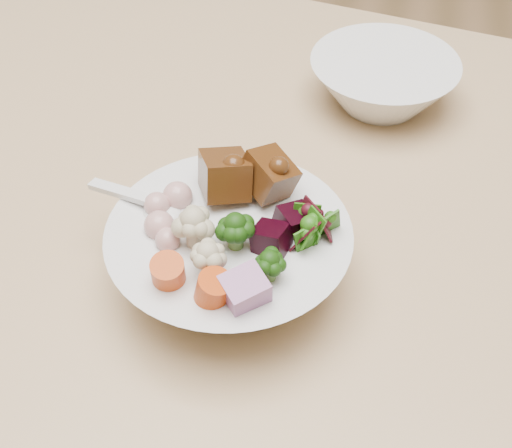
# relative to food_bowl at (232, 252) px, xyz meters

# --- Properties ---
(food_bowl) EXTENTS (0.19, 0.19, 0.10)m
(food_bowl) POSITION_rel_food_bowl_xyz_m (0.00, 0.00, 0.00)
(food_bowl) COLOR silver
(food_bowl) RESTS_ON dining_table
(soup_spoon) EXTENTS (0.09, 0.05, 0.02)m
(soup_spoon) POSITION_rel_food_bowl_xyz_m (-0.07, 0.01, 0.02)
(soup_spoon) COLOR silver
(soup_spoon) RESTS_ON food_bowl
(side_bowl) EXTENTS (0.16, 0.16, 0.05)m
(side_bowl) POSITION_rel_food_bowl_xyz_m (0.10, 0.28, -0.01)
(side_bowl) COLOR silver
(side_bowl) RESTS_ON dining_table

